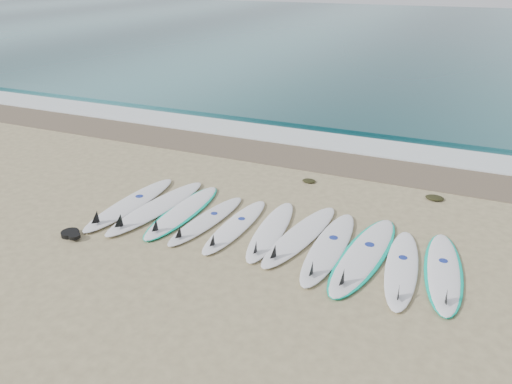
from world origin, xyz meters
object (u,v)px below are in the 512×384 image
at_px(surfboard_0, 129,204).
at_px(surfboard_10, 443,272).
at_px(surfboard_5, 270,231).
at_px(leash_coil, 71,234).

height_order(surfboard_0, surfboard_10, surfboard_0).
relative_size(surfboard_5, surfboard_10, 0.97).
distance_m(surfboard_5, leash_coil, 3.59).
height_order(surfboard_5, surfboard_10, surfboard_10).
bearing_deg(surfboard_0, surfboard_10, 1.46).
distance_m(surfboard_0, surfboard_5, 3.04).
relative_size(surfboard_0, surfboard_10, 1.10).
xyz_separation_m(surfboard_0, surfboard_10, (6.04, 0.02, -0.01)).
xyz_separation_m(surfboard_5, leash_coil, (-3.24, -1.54, -0.00)).
xyz_separation_m(surfboard_0, surfboard_5, (3.03, 0.13, -0.01)).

